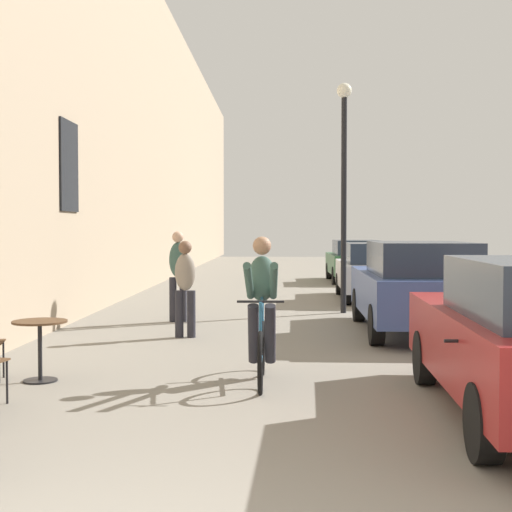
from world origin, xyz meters
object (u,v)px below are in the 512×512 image
at_px(pedestrian_mid, 178,271).
at_px(street_lamp, 344,168).
at_px(pedestrian_near, 185,283).
at_px(parked_car_fourth, 354,260).
at_px(parked_motorcycle, 506,412).
at_px(parked_car_second, 416,286).
at_px(cyclist_on_bicycle, 262,313).
at_px(cafe_table_far, 40,337).
at_px(parked_car_third, 374,270).

relative_size(pedestrian_mid, street_lamp, 0.36).
bearing_deg(pedestrian_near, street_lamp, 51.11).
xyz_separation_m(parked_car_fourth, parked_motorcycle, (-0.81, -19.20, -0.34)).
bearing_deg(street_lamp, parked_car_second, -71.95).
xyz_separation_m(parked_car_second, parked_car_fourth, (0.18, 12.21, -0.08)).
xyz_separation_m(cyclist_on_bicycle, parked_car_fourth, (2.75, 16.20, -0.07)).
relative_size(cafe_table_far, parked_motorcycle, 0.34).
height_order(street_lamp, parked_motorcycle, street_lamp).
relative_size(cafe_table_far, parked_car_second, 0.16).
xyz_separation_m(cyclist_on_bicycle, parked_car_second, (2.56, 3.99, 0.01)).
bearing_deg(parked_car_third, pedestrian_near, -121.34).
height_order(street_lamp, parked_car_fourth, street_lamp).
height_order(parked_car_second, parked_motorcycle, parked_car_second).
bearing_deg(parked_motorcycle, parked_car_second, 84.85).
xyz_separation_m(cafe_table_far, street_lamp, (4.19, 7.14, 2.59)).
distance_m(cafe_table_far, parked_car_second, 6.62).
bearing_deg(cyclist_on_bicycle, parked_car_third, 75.26).
distance_m(pedestrian_mid, parked_motorcycle, 9.20).
xyz_separation_m(street_lamp, parked_motorcycle, (0.36, -10.02, -2.70)).
xyz_separation_m(cafe_table_far, parked_car_fourth, (5.36, 16.32, 0.22)).
height_order(cafe_table_far, cyclist_on_bicycle, cyclist_on_bicycle).
distance_m(cyclist_on_bicycle, parked_motorcycle, 3.60).
bearing_deg(parked_car_third, street_lamp, -109.65).
distance_m(cyclist_on_bicycle, pedestrian_mid, 5.68).
height_order(pedestrian_near, parked_car_fourth, pedestrian_near).
height_order(cafe_table_far, parked_motorcycle, parked_motorcycle).
bearing_deg(parked_car_third, parked_car_fourth, 88.61).
height_order(cyclist_on_bicycle, parked_car_fourth, cyclist_on_bicycle).
bearing_deg(parked_motorcycle, street_lamp, 92.04).
xyz_separation_m(cafe_table_far, parked_car_third, (5.21, 10.00, 0.23)).
distance_m(parked_car_second, parked_motorcycle, 7.03).
bearing_deg(parked_car_second, parked_car_fourth, 89.13).
bearing_deg(pedestrian_mid, parked_car_third, 45.75).
xyz_separation_m(cyclist_on_bicycle, parked_motorcycle, (1.93, -3.01, -0.41)).
distance_m(parked_car_second, parked_car_third, 5.88).
distance_m(pedestrian_near, parked_car_third, 7.60).
xyz_separation_m(cyclist_on_bicycle, street_lamp, (1.58, 7.02, 2.30)).
height_order(cafe_table_far, pedestrian_near, pedestrian_near).
distance_m(pedestrian_mid, parked_car_second, 4.55).
distance_m(parked_car_third, parked_motorcycle, 12.90).
xyz_separation_m(pedestrian_mid, parked_car_fourth, (4.51, 10.80, -0.25)).
bearing_deg(pedestrian_near, pedestrian_mid, 101.35).
relative_size(cafe_table_far, pedestrian_mid, 0.41).
relative_size(parked_car_third, parked_car_fourth, 1.02).
bearing_deg(parked_car_fourth, parked_car_second, -90.87).
distance_m(street_lamp, parked_motorcycle, 10.39).
xyz_separation_m(cafe_table_far, parked_car_second, (5.18, 4.11, 0.30)).
relative_size(street_lamp, parked_car_second, 1.09).
relative_size(cyclist_on_bicycle, parked_motorcycle, 0.82).
height_order(cyclist_on_bicycle, parked_car_second, cyclist_on_bicycle).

